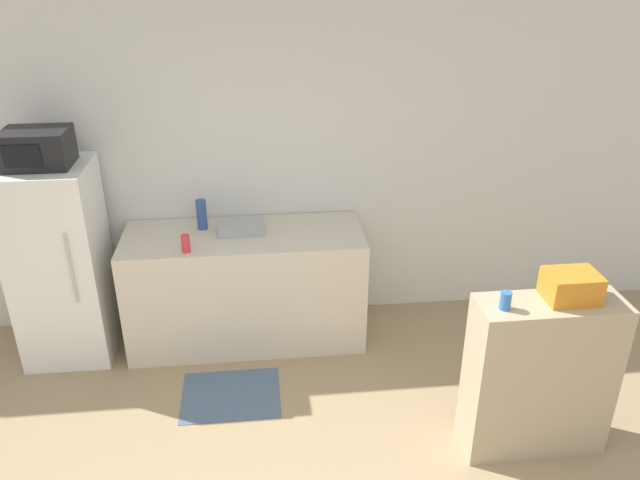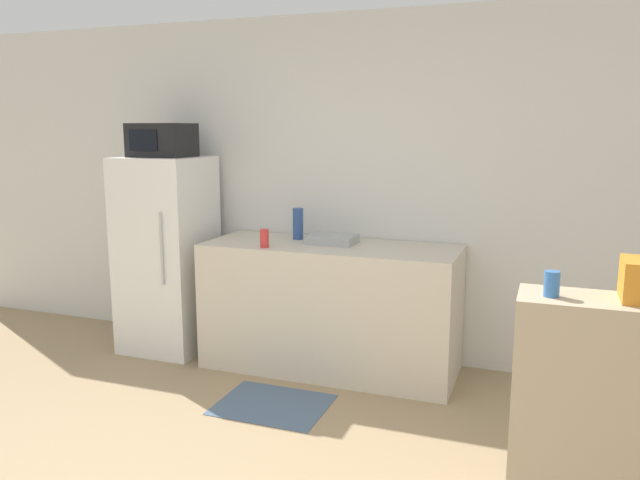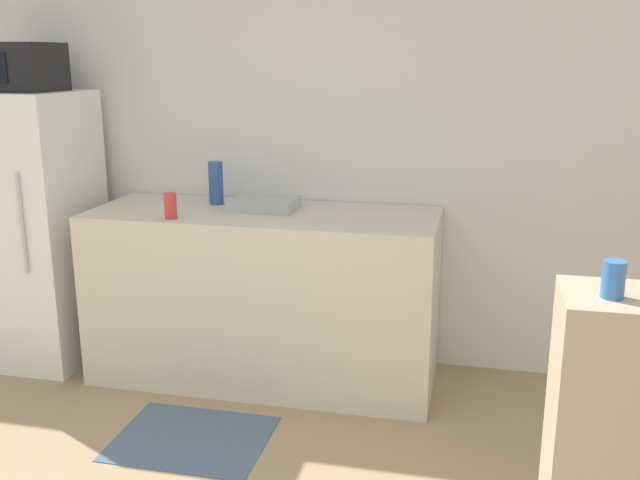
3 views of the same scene
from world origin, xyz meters
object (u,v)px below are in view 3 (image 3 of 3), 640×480
at_px(bottle_short, 170,206).
at_px(jar, 613,279).
at_px(refrigerator, 32,229).
at_px(microwave, 15,67).
at_px(bottle_tall, 216,183).

bearing_deg(bottle_short, jar, -32.22).
bearing_deg(jar, refrigerator, 153.58).
relative_size(microwave, bottle_short, 3.41).
xyz_separation_m(bottle_short, jar, (1.90, -1.20, 0.12)).
relative_size(refrigerator, microwave, 3.46).
relative_size(bottle_short, jar, 1.20).
height_order(bottle_tall, bottle_short, bottle_tall).
height_order(refrigerator, microwave, microwave).
bearing_deg(refrigerator, bottle_short, -13.19).
xyz_separation_m(microwave, bottle_short, (0.97, -0.23, -0.67)).
xyz_separation_m(refrigerator, microwave, (-0.00, -0.00, 0.90)).
xyz_separation_m(bottle_tall, bottle_short, (-0.09, -0.39, -0.05)).
distance_m(microwave, jar, 3.24).
distance_m(bottle_tall, bottle_short, 0.41).
xyz_separation_m(refrigerator, bottle_tall, (1.06, 0.17, 0.28)).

